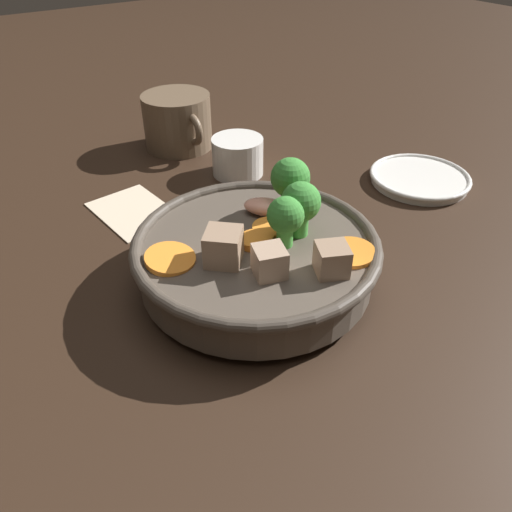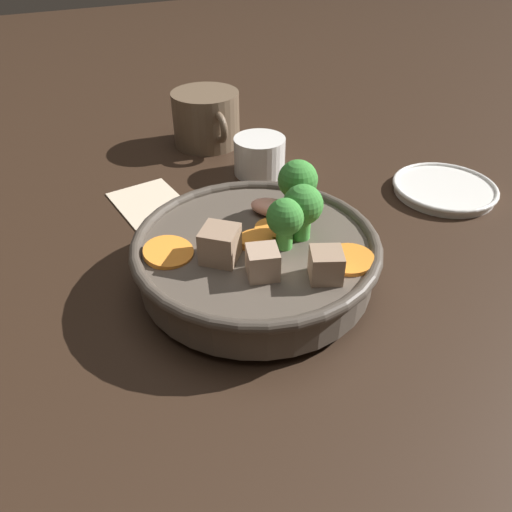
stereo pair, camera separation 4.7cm
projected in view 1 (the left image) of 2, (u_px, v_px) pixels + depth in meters
name	position (u px, v px, depth m)	size (l,w,h in m)	color
ground_plane	(256.00, 283.00, 0.49)	(3.00, 3.00, 0.00)	black
stirfry_bowl	(258.00, 252.00, 0.47)	(0.23, 0.23, 0.10)	#51473D
side_saucer	(420.00, 178.00, 0.65)	(0.13, 0.13, 0.01)	white
tea_cup	(238.00, 156.00, 0.66)	(0.07, 0.07, 0.05)	white
dark_mug	(178.00, 122.00, 0.73)	(0.12, 0.10, 0.08)	brown
napkin	(134.00, 211.00, 0.60)	(0.12, 0.09, 0.00)	beige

